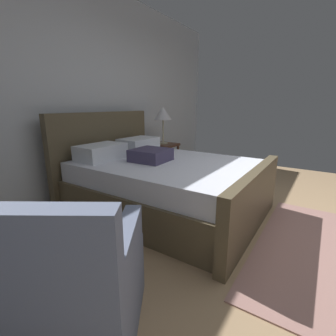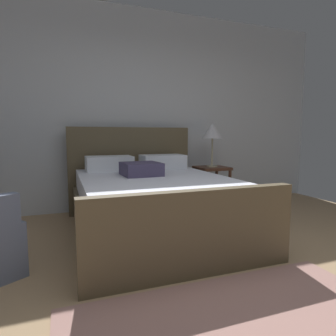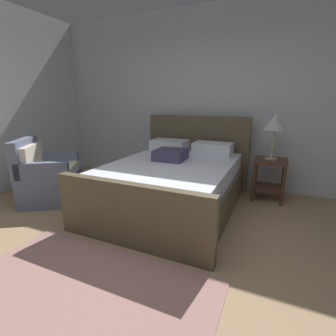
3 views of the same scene
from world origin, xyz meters
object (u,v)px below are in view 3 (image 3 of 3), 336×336
Objects in this scene: nightstand_right at (269,173)px; armchair at (47,178)px; bed at (174,181)px; table_lamp_right at (275,123)px.

nightstand_right is 3.17m from armchair.
table_lamp_right is at bearing 33.65° from bed.
bed is 1.59m from table_lamp_right.
nightstand_right is at bearing 33.65° from bed.
table_lamp_right reaches higher than armchair.
table_lamp_right is (1.16, 0.77, 0.76)m from bed.
bed reaches higher than armchair.
armchair is at bearing -154.67° from table_lamp_right.
table_lamp_right reaches higher than bed.
armchair is (-1.70, -0.58, 0.00)m from bed.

